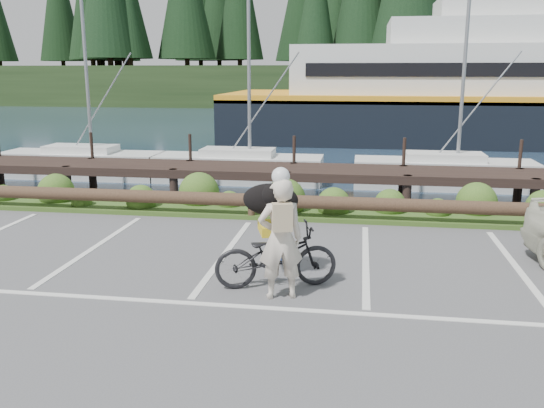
{
  "coord_description": "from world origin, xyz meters",
  "views": [
    {
      "loc": [
        2.44,
        -8.04,
        3.34
      ],
      "look_at": [
        0.96,
        1.51,
        1.1
      ],
      "focal_mm": 38.0,
      "sensor_mm": 36.0,
      "label": 1
    }
  ],
  "objects": [
    {
      "name": "bicycle",
      "position": [
        1.18,
        0.48,
        0.51
      ],
      "size": [
        2.04,
        1.21,
        1.01
      ],
      "primitive_type": "imported",
      "rotation": [
        0.0,
        0.0,
        1.87
      ],
      "color": "black",
      "rests_on": "ground"
    },
    {
      "name": "cyclist",
      "position": [
        1.31,
        0.05,
        0.92
      ],
      "size": [
        0.77,
        0.62,
        1.84
      ],
      "primitive_type": "imported",
      "rotation": [
        0.0,
        0.0,
        3.44
      ],
      "color": "beige",
      "rests_on": "ground"
    },
    {
      "name": "vegetation_strip",
      "position": [
        0.0,
        5.3,
        0.05
      ],
      "size": [
        34.0,
        1.6,
        0.1
      ],
      "primitive_type": "cube",
      "color": "#3D5B21",
      "rests_on": "ground"
    },
    {
      "name": "harbor_backdrop",
      "position": [
        0.39,
        78.47,
        -0.0
      ],
      "size": [
        170.0,
        160.0,
        30.0
      ],
      "color": "#1C2E43",
      "rests_on": "ground"
    },
    {
      "name": "dog",
      "position": [
        1.0,
        1.07,
        1.28
      ],
      "size": [
        0.7,
        1.01,
        0.53
      ],
      "primitive_type": "ellipsoid",
      "rotation": [
        0.0,
        0.0,
        1.87
      ],
      "color": "black",
      "rests_on": "bicycle"
    },
    {
      "name": "ground",
      "position": [
        0.0,
        0.0,
        0.0
      ],
      "size": [
        72.0,
        72.0,
        0.0
      ],
      "primitive_type": "plane",
      "color": "#4E4E50"
    },
    {
      "name": "log_rail",
      "position": [
        0.0,
        4.6,
        0.0
      ],
      "size": [
        32.0,
        0.3,
        0.6
      ],
      "primitive_type": null,
      "color": "#443021",
      "rests_on": "ground"
    }
  ]
}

